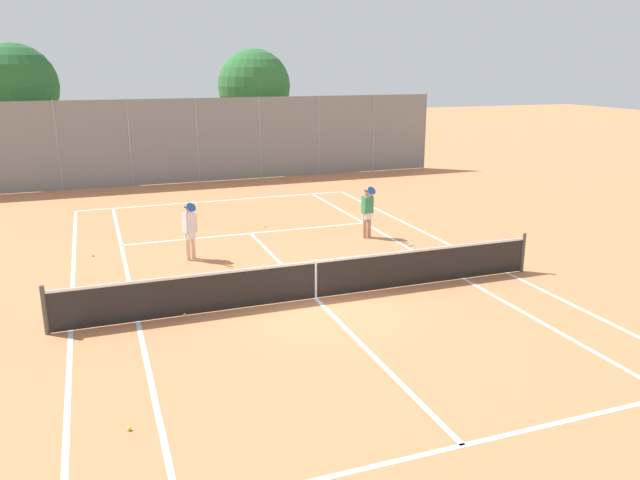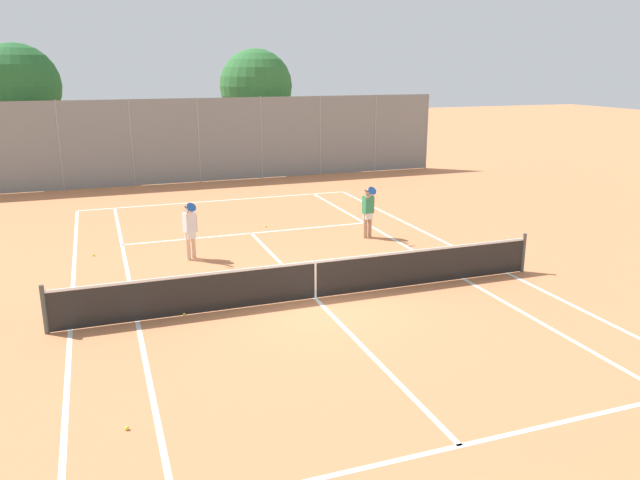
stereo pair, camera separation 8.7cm
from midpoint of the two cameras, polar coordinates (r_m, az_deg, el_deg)
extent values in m
plane|color=#CC7A4C|center=(15.03, -0.56, -5.37)|extent=(120.00, 120.00, 0.00)
cube|color=white|center=(26.12, -9.41, 3.56)|extent=(11.00, 0.10, 0.01)
cube|color=white|center=(14.30, -22.00, -7.71)|extent=(0.10, 23.80, 0.01)
cube|color=white|center=(17.55, 16.63, -2.90)|extent=(0.10, 23.80, 0.01)
cube|color=white|center=(14.29, -16.48, -7.20)|extent=(0.10, 23.80, 0.01)
cube|color=white|center=(16.79, 12.86, -3.47)|extent=(0.10, 23.80, 0.01)
cube|color=white|center=(9.89, 12.68, -17.84)|extent=(8.26, 0.10, 0.01)
cube|color=white|center=(20.88, -6.49, 0.61)|extent=(8.26, 0.10, 0.01)
cube|color=white|center=(15.03, -0.56, -5.36)|extent=(0.10, 12.80, 0.01)
cylinder|color=#474C47|center=(14.14, -24.04, -5.88)|extent=(0.10, 0.10, 1.07)
cylinder|color=#474C47|center=(17.66, 17.93, -1.08)|extent=(0.10, 0.10, 1.07)
cube|color=black|center=(14.87, -0.56, -3.69)|extent=(11.90, 0.02, 0.89)
cube|color=white|center=(14.73, -0.57, -2.02)|extent=(11.90, 0.03, 0.06)
cube|color=white|center=(14.88, -0.56, -3.77)|extent=(0.05, 0.03, 0.89)
cylinder|color=beige|center=(18.32, -11.67, -0.45)|extent=(0.13, 0.13, 0.82)
cylinder|color=beige|center=(18.22, -12.14, -0.56)|extent=(0.13, 0.13, 0.82)
cube|color=white|center=(18.18, -11.96, 0.49)|extent=(0.33, 0.29, 0.24)
cube|color=white|center=(18.09, -12.03, 1.59)|extent=(0.39, 0.33, 0.56)
sphere|color=beige|center=(18.00, -12.10, 2.80)|extent=(0.22, 0.22, 0.22)
cylinder|color=black|center=(17.99, -12.11, 3.00)|extent=(0.23, 0.23, 0.02)
cylinder|color=beige|center=(18.23, -11.45, 1.53)|extent=(0.08, 0.08, 0.52)
cylinder|color=beige|center=(17.84, -12.16, 2.35)|extent=(0.27, 0.44, 0.35)
cylinder|color=#1E4C99|center=(17.52, -12.06, 2.65)|extent=(0.14, 0.24, 0.22)
cylinder|color=#1E4C99|center=(17.40, -11.85, 2.94)|extent=(0.34, 0.30, 0.23)
cylinder|color=tan|center=(20.28, 4.38, 1.40)|extent=(0.13, 0.13, 0.82)
cylinder|color=tan|center=(20.17, 3.98, 1.33)|extent=(0.13, 0.13, 0.82)
cube|color=white|center=(20.14, 4.20, 2.28)|extent=(0.32, 0.24, 0.24)
cube|color=#338C59|center=(20.06, 4.22, 3.28)|extent=(0.38, 0.28, 0.56)
sphere|color=tan|center=(19.98, 4.24, 4.37)|extent=(0.22, 0.22, 0.22)
cylinder|color=black|center=(19.97, 4.25, 4.55)|extent=(0.23, 0.23, 0.02)
cylinder|color=tan|center=(20.21, 4.71, 3.18)|extent=(0.08, 0.08, 0.52)
cylinder|color=tan|center=(19.81, 4.20, 3.98)|extent=(0.19, 0.46, 0.35)
cylinder|color=#1E4C99|center=(19.50, 4.39, 4.26)|extent=(0.09, 0.25, 0.22)
cylinder|color=#1E4C99|center=(19.39, 4.62, 4.52)|extent=(0.32, 0.26, 0.23)
sphere|color=#D1DB33|center=(10.41, -17.30, -16.15)|extent=(0.07, 0.07, 0.07)
sphere|color=#D1DB33|center=(21.64, -5.19, 1.27)|extent=(0.07, 0.07, 0.07)
sphere|color=#D1DB33|center=(14.35, -12.44, -6.67)|extent=(0.07, 0.07, 0.07)
sphere|color=#D1DB33|center=(19.44, -20.18, -1.33)|extent=(0.07, 0.07, 0.07)
sphere|color=#D1DB33|center=(15.94, -9.81, -4.23)|extent=(0.07, 0.07, 0.07)
cylinder|color=gray|center=(29.90, -22.94, 7.90)|extent=(0.08, 0.08, 3.95)
cylinder|color=gray|center=(29.91, -17.08, 8.45)|extent=(0.08, 0.08, 3.95)
cylinder|color=gray|center=(30.24, -11.27, 8.90)|extent=(0.08, 0.08, 3.95)
cylinder|color=gray|center=(30.86, -5.62, 9.26)|extent=(0.08, 0.08, 3.95)
cylinder|color=gray|center=(31.76, -0.23, 9.51)|extent=(0.08, 0.08, 3.95)
cylinder|color=gray|center=(32.92, 4.82, 9.68)|extent=(0.08, 0.08, 3.95)
cylinder|color=gray|center=(34.31, 9.50, 9.77)|extent=(0.08, 0.08, 3.95)
cube|color=slate|center=(30.24, -11.27, 8.90)|extent=(24.34, 0.02, 3.91)
cylinder|color=brown|center=(32.86, -25.58, 7.47)|extent=(0.26, 0.26, 3.12)
sphere|color=#26602D|center=(32.65, -26.19, 12.52)|extent=(3.87, 3.87, 3.87)
sphere|color=#26602D|center=(32.73, -25.99, 11.70)|extent=(2.75, 2.75, 2.75)
cylinder|color=brown|center=(33.60, -5.98, 9.01)|extent=(0.31, 0.31, 3.06)
sphere|color=#2D6B33|center=(33.39, -6.13, 13.85)|extent=(3.74, 3.74, 3.74)
sphere|color=#2D6B33|center=(33.66, -6.87, 13.05)|extent=(2.51, 2.51, 2.51)
camera|label=1|loc=(0.04, -90.15, -0.04)|focal=35.00mm
camera|label=2|loc=(0.04, 89.85, 0.04)|focal=35.00mm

